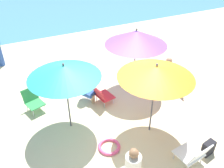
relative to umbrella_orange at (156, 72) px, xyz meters
The scene contains 13 objects.
ground_plane 2.03m from the umbrella_orange, 150.35° to the left, with size 40.00×40.00×0.00m, color beige.
umbrella_orange is the anchor object (origin of this frame).
umbrella_purple 2.02m from the umbrella_orange, 71.84° to the left, with size 1.87×1.87×2.03m.
umbrella_teal 2.09m from the umbrella_orange, 149.76° to the left, with size 1.73×1.73×1.90m.
beach_chair_a 2.23m from the umbrella_orange, 112.78° to the left, with size 0.60×0.62×0.63m.
beach_chair_b 3.65m from the umbrella_orange, 139.20° to the left, with size 0.59×0.66×0.63m.
beach_chair_c 1.97m from the umbrella_orange, 80.09° to the right, with size 0.62×0.66×0.67m.
beach_chair_d 2.51m from the umbrella_orange, 31.92° to the left, with size 0.72×0.69×0.58m.
person_b 2.08m from the umbrella_orange, 137.98° to the right, with size 0.56×0.33×0.90m.
person_c 2.57m from the umbrella_orange, 117.34° to the left, with size 0.44×0.53×0.96m.
person_d 2.75m from the umbrella_orange, 42.75° to the left, with size 0.43×0.54×0.93m.
swim_ring 2.12m from the umbrella_orange, behind, with size 0.54×0.54×0.08m, color #E54C7F.
beach_bag 2.17m from the umbrella_orange, 57.85° to the right, with size 0.30×0.18×0.35m, color black.
Camera 1 is at (-2.01, -4.16, 4.45)m, focal length 38.22 mm.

